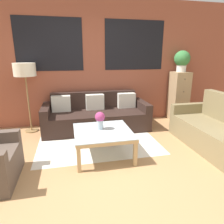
# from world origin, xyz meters

# --- Properties ---
(ground_plane) EXTENTS (16.00, 16.00, 0.00)m
(ground_plane) POSITION_xyz_m (0.00, 0.00, 0.00)
(ground_plane) COLOR #AD7F51
(wall_back_brick) EXTENTS (8.40, 0.09, 2.80)m
(wall_back_brick) POSITION_xyz_m (0.00, 2.44, 1.41)
(wall_back_brick) COLOR brown
(wall_back_brick) RESTS_ON ground_plane
(rug) EXTENTS (2.19, 1.57, 0.00)m
(rug) POSITION_xyz_m (-0.12, 1.24, 0.00)
(rug) COLOR silver
(rug) RESTS_ON ground_plane
(couch_dark) EXTENTS (2.25, 0.88, 0.78)m
(couch_dark) POSITION_xyz_m (-0.05, 1.95, 0.28)
(couch_dark) COLOR black
(couch_dark) RESTS_ON ground_plane
(settee_vintage) EXTENTS (0.80, 1.64, 0.92)m
(settee_vintage) POSITION_xyz_m (1.89, 0.56, 0.31)
(settee_vintage) COLOR olive
(settee_vintage) RESTS_ON ground_plane
(coffee_table) EXTENTS (0.90, 0.90, 0.43)m
(coffee_table) POSITION_xyz_m (-0.12, 0.68, 0.37)
(coffee_table) COLOR silver
(coffee_table) RESTS_ON ground_plane
(floor_lamp) EXTENTS (0.43, 0.43, 1.44)m
(floor_lamp) POSITION_xyz_m (-1.44, 2.09, 1.25)
(floor_lamp) COLOR olive
(floor_lamp) RESTS_ON ground_plane
(drawer_cabinet) EXTENTS (0.39, 0.42, 1.19)m
(drawer_cabinet) POSITION_xyz_m (2.06, 2.16, 0.60)
(drawer_cabinet) COLOR tan
(drawer_cabinet) RESTS_ON ground_plane
(potted_plant) EXTENTS (0.37, 0.37, 0.50)m
(potted_plant) POSITION_xyz_m (2.06, 2.16, 1.47)
(potted_plant) COLOR silver
(potted_plant) RESTS_ON drawer_cabinet
(flower_vase) EXTENTS (0.16, 0.16, 0.29)m
(flower_vase) POSITION_xyz_m (-0.15, 0.76, 0.60)
(flower_vase) COLOR #ADBCC6
(flower_vase) RESTS_ON coffee_table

